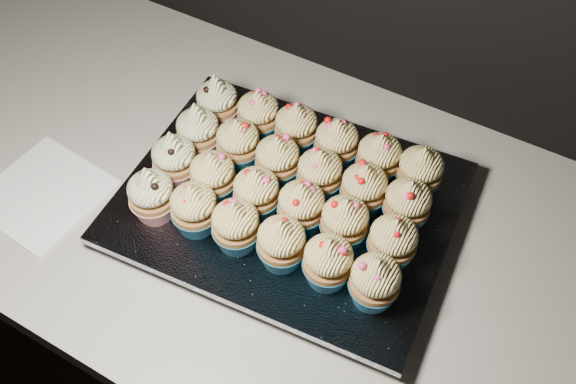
% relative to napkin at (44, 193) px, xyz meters
% --- Properties ---
extents(cabinet, '(2.40, 0.60, 0.86)m').
position_rel_napkin_xyz_m(cabinet, '(0.41, 0.15, -0.47)').
color(cabinet, black).
rests_on(cabinet, ground).
extents(worktop, '(2.44, 0.64, 0.04)m').
position_rel_napkin_xyz_m(worktop, '(0.41, 0.15, -0.02)').
color(worktop, beige).
rests_on(worktop, cabinet).
extents(napkin, '(0.17, 0.17, 0.00)m').
position_rel_napkin_xyz_m(napkin, '(0.00, 0.00, 0.00)').
color(napkin, white).
rests_on(napkin, worktop).
extents(baking_tray, '(0.44, 0.35, 0.02)m').
position_rel_napkin_xyz_m(baking_tray, '(0.33, 0.15, 0.01)').
color(baking_tray, black).
rests_on(baking_tray, worktop).
extents(foil_lining, '(0.47, 0.39, 0.01)m').
position_rel_napkin_xyz_m(foil_lining, '(0.33, 0.15, 0.03)').
color(foil_lining, silver).
rests_on(foil_lining, baking_tray).
extents(cupcake_0, '(0.06, 0.06, 0.10)m').
position_rel_napkin_xyz_m(cupcake_0, '(0.18, 0.04, 0.07)').
color(cupcake_0, red).
rests_on(cupcake_0, foil_lining).
extents(cupcake_1, '(0.06, 0.06, 0.08)m').
position_rel_napkin_xyz_m(cupcake_1, '(0.24, 0.05, 0.07)').
color(cupcake_1, '#1A5A7B').
rests_on(cupcake_1, foil_lining).
extents(cupcake_2, '(0.06, 0.06, 0.08)m').
position_rel_napkin_xyz_m(cupcake_2, '(0.30, 0.05, 0.07)').
color(cupcake_2, '#1A5A7B').
rests_on(cupcake_2, foil_lining).
extents(cupcake_3, '(0.06, 0.06, 0.08)m').
position_rel_napkin_xyz_m(cupcake_3, '(0.37, 0.06, 0.07)').
color(cupcake_3, '#1A5A7B').
rests_on(cupcake_3, foil_lining).
extents(cupcake_4, '(0.06, 0.06, 0.08)m').
position_rel_napkin_xyz_m(cupcake_4, '(0.43, 0.06, 0.07)').
color(cupcake_4, '#1A5A7B').
rests_on(cupcake_4, foil_lining).
extents(cupcake_5, '(0.06, 0.06, 0.08)m').
position_rel_napkin_xyz_m(cupcake_5, '(0.49, 0.07, 0.07)').
color(cupcake_5, '#1A5A7B').
rests_on(cupcake_5, foil_lining).
extents(cupcake_6, '(0.06, 0.06, 0.10)m').
position_rel_napkin_xyz_m(cupcake_6, '(0.17, 0.10, 0.07)').
color(cupcake_6, red).
rests_on(cupcake_6, foil_lining).
extents(cupcake_7, '(0.06, 0.06, 0.08)m').
position_rel_napkin_xyz_m(cupcake_7, '(0.23, 0.10, 0.07)').
color(cupcake_7, '#1A5A7B').
rests_on(cupcake_7, foil_lining).
extents(cupcake_8, '(0.06, 0.06, 0.08)m').
position_rel_napkin_xyz_m(cupcake_8, '(0.30, 0.11, 0.07)').
color(cupcake_8, '#1A5A7B').
rests_on(cupcake_8, foil_lining).
extents(cupcake_9, '(0.06, 0.06, 0.08)m').
position_rel_napkin_xyz_m(cupcake_9, '(0.36, 0.12, 0.07)').
color(cupcake_9, '#1A5A7B').
rests_on(cupcake_9, foil_lining).
extents(cupcake_10, '(0.06, 0.06, 0.08)m').
position_rel_napkin_xyz_m(cupcake_10, '(0.42, 0.13, 0.07)').
color(cupcake_10, '#1A5A7B').
rests_on(cupcake_10, foil_lining).
extents(cupcake_11, '(0.06, 0.06, 0.08)m').
position_rel_napkin_xyz_m(cupcake_11, '(0.49, 0.13, 0.07)').
color(cupcake_11, '#1A5A7B').
rests_on(cupcake_11, foil_lining).
extents(cupcake_12, '(0.06, 0.06, 0.10)m').
position_rel_napkin_xyz_m(cupcake_12, '(0.17, 0.16, 0.07)').
color(cupcake_12, red).
rests_on(cupcake_12, foil_lining).
extents(cupcake_13, '(0.06, 0.06, 0.08)m').
position_rel_napkin_xyz_m(cupcake_13, '(0.23, 0.17, 0.07)').
color(cupcake_13, '#1A5A7B').
rests_on(cupcake_13, foil_lining).
extents(cupcake_14, '(0.06, 0.06, 0.08)m').
position_rel_napkin_xyz_m(cupcake_14, '(0.29, 0.17, 0.07)').
color(cupcake_14, '#1A5A7B').
rests_on(cupcake_14, foil_lining).
extents(cupcake_15, '(0.06, 0.06, 0.08)m').
position_rel_napkin_xyz_m(cupcake_15, '(0.36, 0.18, 0.07)').
color(cupcake_15, '#1A5A7B').
rests_on(cupcake_15, foil_lining).
extents(cupcake_16, '(0.06, 0.06, 0.08)m').
position_rel_napkin_xyz_m(cupcake_16, '(0.42, 0.19, 0.07)').
color(cupcake_16, '#1A5A7B').
rests_on(cupcake_16, foil_lining).
extents(cupcake_17, '(0.06, 0.06, 0.08)m').
position_rel_napkin_xyz_m(cupcake_17, '(0.48, 0.19, 0.07)').
color(cupcake_17, '#1A5A7B').
rests_on(cupcake_17, foil_lining).
extents(cupcake_18, '(0.06, 0.06, 0.10)m').
position_rel_napkin_xyz_m(cupcake_18, '(0.16, 0.22, 0.07)').
color(cupcake_18, red).
rests_on(cupcake_18, foil_lining).
extents(cupcake_19, '(0.06, 0.06, 0.08)m').
position_rel_napkin_xyz_m(cupcake_19, '(0.23, 0.23, 0.07)').
color(cupcake_19, '#1A5A7B').
rests_on(cupcake_19, foil_lining).
extents(cupcake_20, '(0.06, 0.06, 0.08)m').
position_rel_napkin_xyz_m(cupcake_20, '(0.29, 0.24, 0.07)').
color(cupcake_20, '#1A5A7B').
rests_on(cupcake_20, foil_lining).
extents(cupcake_21, '(0.06, 0.06, 0.08)m').
position_rel_napkin_xyz_m(cupcake_21, '(0.35, 0.24, 0.07)').
color(cupcake_21, '#1A5A7B').
rests_on(cupcake_21, foil_lining).
extents(cupcake_22, '(0.06, 0.06, 0.08)m').
position_rel_napkin_xyz_m(cupcake_22, '(0.41, 0.25, 0.07)').
color(cupcake_22, '#1A5A7B').
rests_on(cupcake_22, foil_lining).
extents(cupcake_23, '(0.06, 0.06, 0.08)m').
position_rel_napkin_xyz_m(cupcake_23, '(0.47, 0.25, 0.07)').
color(cupcake_23, '#1A5A7B').
rests_on(cupcake_23, foil_lining).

